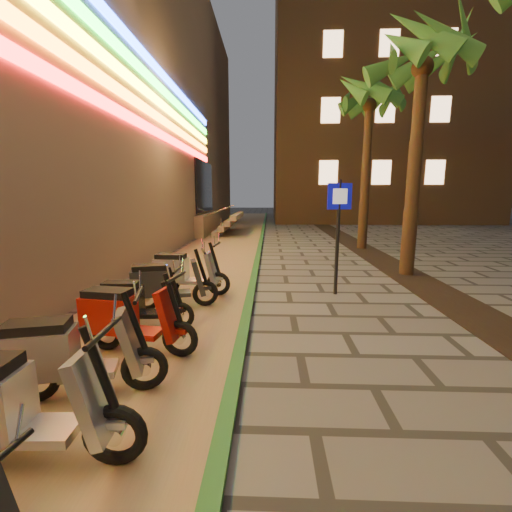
{
  "coord_description": "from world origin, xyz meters",
  "views": [
    {
      "loc": [
        -0.47,
        -3.08,
        2.34
      ],
      "look_at": [
        -0.72,
        3.25,
        1.2
      ],
      "focal_mm": 24.0,
      "sensor_mm": 36.0,
      "label": 1
    }
  ],
  "objects_px": {
    "pedestrian_sign": "(338,221)",
    "scooter_4": "(11,406)",
    "scooter_6": "(126,317)",
    "scooter_7": "(136,303)",
    "scooter_9": "(183,272)",
    "scooter_5": "(66,355)",
    "scooter_8": "(164,284)"
  },
  "relations": [
    {
      "from": "pedestrian_sign",
      "to": "scooter_7",
      "type": "height_order",
      "value": "pedestrian_sign"
    },
    {
      "from": "scooter_4",
      "to": "pedestrian_sign",
      "type": "bearing_deg",
      "value": 52.4
    },
    {
      "from": "pedestrian_sign",
      "to": "scooter_6",
      "type": "bearing_deg",
      "value": -154.28
    },
    {
      "from": "scooter_4",
      "to": "scooter_6",
      "type": "xyz_separation_m",
      "value": [
        0.07,
        2.19,
        -0.02
      ]
    },
    {
      "from": "scooter_5",
      "to": "scooter_8",
      "type": "xyz_separation_m",
      "value": [
        0.16,
        3.16,
        -0.0
      ]
    },
    {
      "from": "scooter_4",
      "to": "scooter_8",
      "type": "relative_size",
      "value": 1.04
    },
    {
      "from": "pedestrian_sign",
      "to": "scooter_5",
      "type": "distance_m",
      "value": 5.99
    },
    {
      "from": "scooter_6",
      "to": "pedestrian_sign",
      "type": "bearing_deg",
      "value": 49.05
    },
    {
      "from": "scooter_4",
      "to": "scooter_9",
      "type": "relative_size",
      "value": 1.02
    },
    {
      "from": "scooter_4",
      "to": "scooter_8",
      "type": "distance_m",
      "value": 4.15
    },
    {
      "from": "scooter_9",
      "to": "scooter_7",
      "type": "bearing_deg",
      "value": -93.86
    },
    {
      "from": "scooter_9",
      "to": "scooter_6",
      "type": "bearing_deg",
      "value": -88.33
    },
    {
      "from": "scooter_5",
      "to": "scooter_6",
      "type": "height_order",
      "value": "same"
    },
    {
      "from": "scooter_4",
      "to": "scooter_8",
      "type": "bearing_deg",
      "value": 86.79
    },
    {
      "from": "scooter_4",
      "to": "scooter_5",
      "type": "distance_m",
      "value": 0.99
    },
    {
      "from": "scooter_4",
      "to": "scooter_6",
      "type": "distance_m",
      "value": 2.19
    },
    {
      "from": "scooter_6",
      "to": "scooter_7",
      "type": "bearing_deg",
      "value": 110.27
    },
    {
      "from": "scooter_9",
      "to": "scooter_5",
      "type": "bearing_deg",
      "value": -90.34
    },
    {
      "from": "scooter_6",
      "to": "scooter_9",
      "type": "relative_size",
      "value": 0.99
    },
    {
      "from": "scooter_4",
      "to": "scooter_6",
      "type": "height_order",
      "value": "scooter_4"
    },
    {
      "from": "scooter_6",
      "to": "scooter_9",
      "type": "distance_m",
      "value": 3.04
    },
    {
      "from": "scooter_4",
      "to": "scooter_9",
      "type": "xyz_separation_m",
      "value": [
        0.15,
        5.23,
        -0.01
      ]
    },
    {
      "from": "scooter_5",
      "to": "scooter_9",
      "type": "relative_size",
      "value": 0.99
    },
    {
      "from": "scooter_4",
      "to": "scooter_8",
      "type": "height_order",
      "value": "scooter_4"
    },
    {
      "from": "scooter_4",
      "to": "scooter_7",
      "type": "height_order",
      "value": "scooter_4"
    },
    {
      "from": "scooter_5",
      "to": "scooter_9",
      "type": "distance_m",
      "value": 4.25
    },
    {
      "from": "pedestrian_sign",
      "to": "scooter_6",
      "type": "distance_m",
      "value": 5.04
    },
    {
      "from": "pedestrian_sign",
      "to": "scooter_6",
      "type": "relative_size",
      "value": 1.5
    },
    {
      "from": "pedestrian_sign",
      "to": "scooter_8",
      "type": "height_order",
      "value": "pedestrian_sign"
    },
    {
      "from": "pedestrian_sign",
      "to": "scooter_8",
      "type": "relative_size",
      "value": 1.53
    },
    {
      "from": "scooter_7",
      "to": "scooter_9",
      "type": "bearing_deg",
      "value": 80.7
    },
    {
      "from": "pedestrian_sign",
      "to": "scooter_4",
      "type": "xyz_separation_m",
      "value": [
        -3.77,
        -5.39,
        -1.17
      ]
    }
  ]
}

